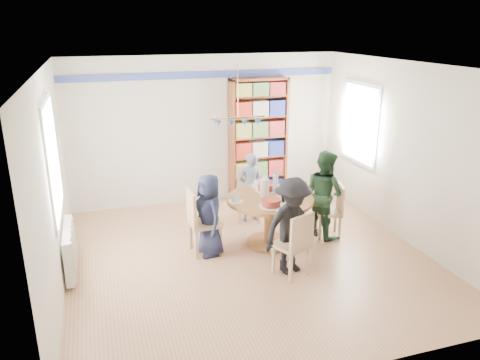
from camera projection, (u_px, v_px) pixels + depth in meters
name	position (u px, v px, depth m)	size (l,w,h in m)	color
ground	(248.00, 257.00, 6.76)	(5.00, 5.00, 0.00)	tan
room_shell	(214.00, 134.00, 6.95)	(5.00, 5.00, 5.00)	white
radiator	(70.00, 249.00, 6.23)	(0.12, 1.00, 0.60)	silver
dining_table	(270.00, 210.00, 7.01)	(1.30, 1.30, 0.75)	brown
chair_left	(199.00, 219.00, 6.72)	(0.45, 0.45, 0.98)	tan
chair_right	(333.00, 208.00, 7.30)	(0.47, 0.47, 0.85)	tan
chair_far	(249.00, 191.00, 7.96)	(0.48, 0.48, 0.90)	tan
chair_near	(296.00, 242.00, 6.09)	(0.52, 0.52, 0.91)	tan
person_left	(209.00, 215.00, 6.69)	(0.59, 0.39, 1.22)	#191E37
person_right	(324.00, 194.00, 7.27)	(0.67, 0.52, 1.38)	#1B3720
person_far	(250.00, 187.00, 7.85)	(0.43, 0.28, 1.19)	gray
person_near	(292.00, 226.00, 6.17)	(0.86, 0.50, 1.34)	black
bookshelf	(258.00, 140.00, 8.80)	(1.09, 0.33, 2.28)	brown
tableware	(268.00, 193.00, 6.94)	(1.29, 1.29, 0.34)	white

